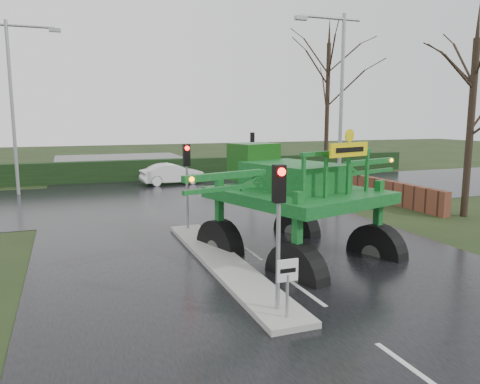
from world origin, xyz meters
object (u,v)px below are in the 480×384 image
object	(u,v)px
street_light_right	(337,91)
white_sedan	(172,184)
keep_left_sign	(287,279)
traffic_signal_near	(279,206)
traffic_signal_mid	(187,168)
street_light_left_far	(17,92)
traffic_signal_far	(252,146)
crop_sprayer	(292,191)

from	to	relation	value
street_light_right	white_sedan	xyz separation A→B (m)	(-7.15, 9.18, -5.99)
street_light_right	white_sedan	bearing A→B (deg)	127.93
keep_left_sign	traffic_signal_near	world-z (taller)	traffic_signal_near
traffic_signal_near	traffic_signal_mid	size ratio (longest dim) A/B	1.00
keep_left_sign	street_light_left_far	size ratio (longest dim) A/B	0.14
street_light_right	traffic_signal_mid	bearing A→B (deg)	-154.60
traffic_signal_far	white_sedan	bearing A→B (deg)	-12.08
keep_left_sign	crop_sprayer	distance (m)	3.55
traffic_signal_mid	street_light_left_far	size ratio (longest dim) A/B	0.35
crop_sprayer	traffic_signal_mid	bearing A→B (deg)	86.15
white_sedan	crop_sprayer	bearing A→B (deg)	172.27
traffic_signal_near	white_sedan	world-z (taller)	traffic_signal_near
traffic_signal_near	keep_left_sign	bearing A→B (deg)	-90.00
traffic_signal_near	street_light_left_far	size ratio (longest dim) A/B	0.35
keep_left_sign	traffic_signal_far	size ratio (longest dim) A/B	0.38
keep_left_sign	crop_sprayer	xyz separation A→B (m)	(1.52, 2.87, 1.44)
traffic_signal_mid	keep_left_sign	bearing A→B (deg)	-90.00
traffic_signal_mid	crop_sprayer	bearing A→B (deg)	-76.09
traffic_signal_mid	traffic_signal_far	distance (m)	14.75
traffic_signal_far	white_sedan	xyz separation A→B (m)	(-5.46, 1.17, -2.59)
street_light_left_far	traffic_signal_near	bearing A→B (deg)	-71.83
crop_sprayer	white_sedan	bearing A→B (deg)	69.85
keep_left_sign	traffic_signal_mid	world-z (taller)	traffic_signal_mid
keep_left_sign	street_light_left_far	world-z (taller)	street_light_left_far
traffic_signal_far	street_light_right	world-z (taller)	street_light_right
traffic_signal_far	street_light_right	size ratio (longest dim) A/B	0.35
traffic_signal_far	street_light_right	xyz separation A→B (m)	(1.69, -8.01, 3.40)
traffic_signal_mid	street_light_right	size ratio (longest dim) A/B	0.35
keep_left_sign	traffic_signal_near	bearing A→B (deg)	90.00
street_light_right	crop_sprayer	bearing A→B (deg)	-126.88
traffic_signal_far	white_sedan	distance (m)	6.15
traffic_signal_far	crop_sprayer	size ratio (longest dim) A/B	0.39
traffic_signal_near	street_light_left_far	bearing A→B (deg)	108.17
white_sedan	street_light_right	bearing A→B (deg)	-147.41
keep_left_sign	traffic_signal_mid	distance (m)	9.12
traffic_signal_far	street_light_right	distance (m)	8.86
crop_sprayer	street_light_left_far	bearing A→B (deg)	96.54
traffic_signal_near	traffic_signal_far	bearing A→B (deg)	69.64
traffic_signal_near	white_sedan	xyz separation A→B (m)	(2.34, 22.18, -2.59)
crop_sprayer	white_sedan	distance (m)	19.98
traffic_signal_mid	white_sedan	world-z (taller)	traffic_signal_mid
keep_left_sign	street_light_right	size ratio (longest dim) A/B	0.14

